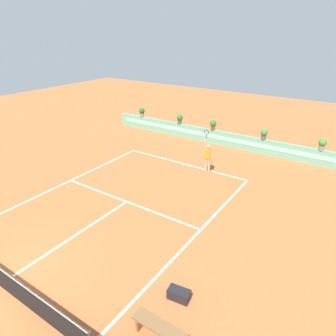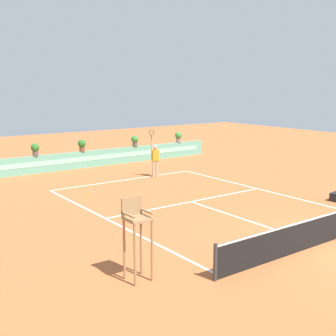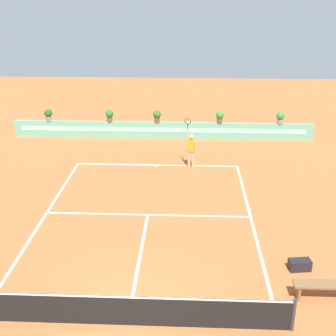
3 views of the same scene
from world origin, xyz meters
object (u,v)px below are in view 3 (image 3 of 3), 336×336
bench_courtside (321,287)px  potted_plant_far_right (280,117)px  tennis_ball_near_baseline (94,174)px  potted_plant_right (220,116)px  potted_plant_centre (157,115)px  potted_plant_far_left (48,114)px  gear_bag (300,265)px  tennis_player (191,148)px  tennis_ball_mid_court (58,220)px  potted_plant_left (110,115)px

bench_courtside → potted_plant_far_right: 15.09m
tennis_ball_near_baseline → potted_plant_right: potted_plant_right is taller
tennis_ball_near_baseline → potted_plant_centre: size_ratio=0.09×
potted_plant_centre → potted_plant_far_left: bearing=180.0°
gear_bag → potted_plant_right: size_ratio=0.97×
tennis_ball_near_baseline → tennis_player: bearing=14.3°
tennis_ball_mid_court → potted_plant_right: potted_plant_right is taller
gear_bag → potted_plant_far_right: size_ratio=0.97×
gear_bag → potted_plant_right: bearing=97.6°
tennis_player → tennis_ball_mid_court: (-5.23, -5.85, -1.02)m
potted_plant_far_right → potted_plant_left: 10.14m
bench_courtside → potted_plant_right: 15.16m
bench_courtside → potted_plant_left: 17.34m
potted_plant_right → potted_plant_far_left: bearing=180.0°
potted_plant_centre → tennis_ball_near_baseline: bearing=-114.1°
bench_courtside → potted_plant_far_right: (1.48, 14.99, 1.04)m
tennis_ball_near_baseline → bench_courtside: bearing=-46.8°
potted_plant_far_left → potted_plant_left: size_ratio=1.00×
potted_plant_far_left → potted_plant_right: same height
gear_bag → potted_plant_far_left: size_ratio=0.97×
bench_courtside → tennis_ball_near_baseline: bench_courtside is taller
potted_plant_far_right → gear_bag: bearing=-97.4°
bench_courtside → potted_plant_left: size_ratio=2.21×
gear_bag → tennis_ball_near_baseline: bearing=137.2°
potted_plant_right → potted_plant_centre: bearing=180.0°
tennis_ball_near_baseline → potted_plant_right: 8.86m
tennis_ball_mid_court → potted_plant_left: size_ratio=0.09×
potted_plant_far_right → tennis_ball_near_baseline: bearing=-149.1°
gear_bag → tennis_ball_mid_court: gear_bag is taller
gear_bag → potted_plant_far_right: bearing=82.6°
potted_plant_far_right → potted_plant_left: same height
gear_bag → potted_plant_right: 13.73m
bench_courtside → tennis_ball_mid_court: size_ratio=23.53×
tennis_player → potted_plant_far_left: tennis_player is taller
tennis_ball_mid_court → potted_plant_far_left: potted_plant_far_left is taller
gear_bag → tennis_ball_mid_court: 9.22m
potted_plant_far_right → potted_plant_far_left: size_ratio=1.00×
bench_courtside → potted_plant_far_left: 19.46m
potted_plant_right → potted_plant_left: bearing=180.0°
gear_bag → tennis_ball_near_baseline: gear_bag is taller
tennis_ball_mid_court → potted_plant_right: size_ratio=0.09×
tennis_ball_near_baseline → potted_plant_far_right: size_ratio=0.09×
potted_plant_centre → potted_plant_right: bearing=0.0°
tennis_player → potted_plant_right: bearing=70.4°
tennis_ball_mid_court → potted_plant_left: potted_plant_left is taller
gear_bag → tennis_ball_near_baseline: (-8.20, 7.59, -0.15)m
potted_plant_far_right → potted_plant_centre: same height
tennis_player → tennis_ball_near_baseline: tennis_player is taller
bench_courtside → gear_bag: bearing=100.6°
bench_courtside → tennis_ball_near_baseline: 12.38m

